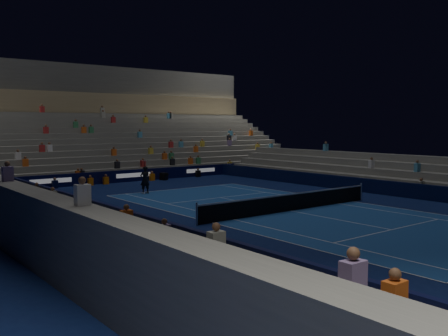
% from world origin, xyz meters
% --- Properties ---
extents(ground, '(90.00, 90.00, 0.00)m').
position_xyz_m(ground, '(0.00, 0.00, 0.00)').
color(ground, '#0B1746').
rests_on(ground, ground).
extents(court_surface, '(10.97, 23.77, 0.01)m').
position_xyz_m(court_surface, '(0.00, 0.00, 0.01)').
color(court_surface, navy).
rests_on(court_surface, ground).
extents(sponsor_barrier_far, '(44.00, 0.25, 1.00)m').
position_xyz_m(sponsor_barrier_far, '(0.00, 18.50, 0.50)').
color(sponsor_barrier_far, black).
rests_on(sponsor_barrier_far, ground).
extents(sponsor_barrier_east, '(0.25, 37.00, 1.00)m').
position_xyz_m(sponsor_barrier_east, '(9.70, 0.00, 0.50)').
color(sponsor_barrier_east, black).
rests_on(sponsor_barrier_east, ground).
extents(sponsor_barrier_west, '(0.25, 37.00, 1.00)m').
position_xyz_m(sponsor_barrier_west, '(-9.70, 0.00, 0.50)').
color(sponsor_barrier_west, black).
rests_on(sponsor_barrier_west, ground).
extents(grandstand_main, '(44.00, 15.20, 11.20)m').
position_xyz_m(grandstand_main, '(0.00, 27.90, 3.38)').
color(grandstand_main, '#63635E').
rests_on(grandstand_main, ground).
extents(grandstand_east, '(5.00, 37.00, 2.50)m').
position_xyz_m(grandstand_east, '(13.17, 0.00, 0.92)').
color(grandstand_east, slate).
rests_on(grandstand_east, ground).
extents(grandstand_west, '(5.00, 37.00, 2.50)m').
position_xyz_m(grandstand_west, '(-13.17, 0.00, 0.92)').
color(grandstand_west, slate).
rests_on(grandstand_west, ground).
extents(tennis_net, '(12.90, 0.10, 1.10)m').
position_xyz_m(tennis_net, '(0.00, 0.00, 0.50)').
color(tennis_net, '#B2B2B7').
rests_on(tennis_net, ground).
extents(tennis_player, '(0.76, 0.56, 1.92)m').
position_xyz_m(tennis_player, '(-2.88, 11.26, 0.96)').
color(tennis_player, black).
rests_on(tennis_player, ground).
extents(broadcast_camera, '(0.65, 1.02, 0.64)m').
position_xyz_m(broadcast_camera, '(2.59, 17.73, 0.33)').
color(broadcast_camera, black).
rests_on(broadcast_camera, ground).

